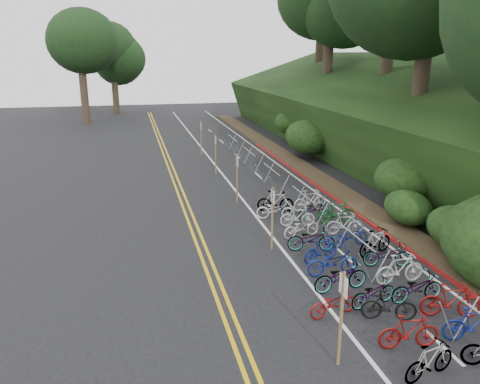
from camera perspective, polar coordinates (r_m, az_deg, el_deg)
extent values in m
plane|color=black|center=(13.84, 7.64, -15.29)|extent=(120.00, 120.00, 0.00)
cube|color=gold|center=(22.27, -6.70, -2.59)|extent=(0.12, 80.00, 0.01)
cube|color=gold|center=(22.30, -5.93, -2.53)|extent=(0.12, 80.00, 0.01)
cube|color=silver|center=(22.80, 1.19, -2.01)|extent=(0.12, 80.00, 0.01)
cube|color=silver|center=(24.14, 10.90, -1.25)|extent=(0.12, 80.00, 0.01)
cube|color=silver|center=(13.73, 23.55, -16.94)|extent=(0.10, 1.60, 0.01)
cube|color=silver|center=(18.21, 12.42, -7.36)|extent=(0.10, 1.60, 0.01)
cube|color=silver|center=(23.39, 6.18, -1.63)|extent=(0.10, 1.60, 0.01)
cube|color=silver|center=(28.88, 2.29, 1.99)|extent=(0.10, 1.60, 0.01)
cube|color=silver|center=(34.54, -0.35, 4.44)|extent=(0.10, 1.60, 0.01)
cube|color=silver|center=(40.30, -2.26, 6.18)|extent=(0.10, 1.60, 0.01)
cube|color=silver|center=(46.13, -3.69, 7.49)|extent=(0.10, 1.60, 0.01)
cube|color=maroon|center=(26.07, 10.15, 0.23)|extent=(0.25, 28.00, 0.10)
cube|color=black|center=(37.74, 15.43, 9.19)|extent=(12.32, 44.00, 9.11)
cube|color=#382819|center=(35.39, 4.88, 4.80)|extent=(1.40, 44.00, 0.16)
ellipsoid|color=#284C19|center=(19.16, 25.09, -4.04)|extent=(2.00, 2.80, 1.60)
ellipsoid|color=#284C19|center=(23.33, 19.39, 1.43)|extent=(2.60, 3.64, 2.08)
ellipsoid|color=#284C19|center=(28.88, 15.22, 5.46)|extent=(2.20, 3.08, 1.76)
ellipsoid|color=#284C19|center=(33.73, 8.27, 6.66)|extent=(3.00, 4.20, 2.40)
ellipsoid|color=#284C19|center=(39.50, 6.07, 8.42)|extent=(2.40, 3.36, 1.92)
ellipsoid|color=#284C19|center=(43.59, 6.01, 10.09)|extent=(2.80, 3.92, 2.24)
ellipsoid|color=#284C19|center=(21.37, 19.77, -1.78)|extent=(1.80, 2.52, 1.44)
ellipsoid|color=#284C19|center=(32.64, 13.26, 7.92)|extent=(3.20, 4.48, 2.56)
cylinder|color=#2D2319|center=(27.65, 21.17, 12.36)|extent=(0.85, 0.85, 6.52)
cylinder|color=#2D2319|center=(35.73, 17.51, 15.25)|extent=(0.89, 0.89, 7.39)
cylinder|color=#2D2319|center=(42.46, 10.61, 14.38)|extent=(0.82, 0.82, 6.08)
ellipsoid|color=black|center=(42.62, 11.03, 21.75)|extent=(8.11, 8.11, 7.70)
cylinder|color=#2D2319|center=(50.78, 9.66, 16.03)|extent=(0.87, 0.87, 6.95)
cylinder|color=#2D2319|center=(53.32, -18.43, 10.97)|extent=(0.80, 0.80, 5.65)
ellipsoid|color=black|center=(53.14, -18.95, 16.48)|extent=(7.72, 7.72, 7.34)
cylinder|color=#2D2319|center=(61.13, -14.95, 11.67)|extent=(0.78, 0.78, 5.21)
ellipsoid|color=black|center=(60.95, -15.29, 16.00)|extent=(6.76, 6.76, 6.42)
cylinder|color=#9196A1|center=(13.59, 23.92, -14.25)|extent=(0.63, 0.04, 1.24)
cylinder|color=#9196A1|center=(13.91, 25.82, -13.76)|extent=(0.63, 0.04, 1.24)
cylinder|color=#9196A1|center=(16.91, 13.79, -5.15)|extent=(0.05, 3.00, 0.05)
cylinder|color=#9196A1|center=(15.89, 15.00, -8.97)|extent=(0.58, 0.04, 1.13)
cylinder|color=#9196A1|center=(16.14, 16.78, -8.69)|extent=(0.58, 0.04, 1.13)
cylinder|color=#9196A1|center=(18.18, 10.90, -5.36)|extent=(0.58, 0.04, 1.13)
cylinder|color=#9196A1|center=(18.40, 12.51, -5.18)|extent=(0.58, 0.04, 1.13)
cylinder|color=#9196A1|center=(21.22, 7.79, -0.35)|extent=(0.05, 3.00, 0.05)
cylinder|color=#9196A1|center=(20.07, 8.39, -3.10)|extent=(0.58, 0.04, 1.13)
cylinder|color=#9196A1|center=(20.27, 9.86, -2.97)|extent=(0.58, 0.04, 1.13)
cylinder|color=#9196A1|center=(22.55, 5.82, -0.78)|extent=(0.58, 0.04, 1.13)
cylinder|color=#9196A1|center=(22.74, 7.15, -0.68)|extent=(0.58, 0.04, 1.13)
cylinder|color=#9196A1|center=(25.78, 3.87, 2.81)|extent=(0.05, 3.00, 0.05)
cylinder|color=#9196A1|center=(24.56, 4.17, 0.71)|extent=(0.58, 0.04, 1.13)
cylinder|color=#9196A1|center=(24.72, 5.41, 0.79)|extent=(0.58, 0.04, 1.13)
cylinder|color=#9196A1|center=(27.15, 2.42, 2.29)|extent=(0.58, 0.04, 1.13)
cylinder|color=#9196A1|center=(27.30, 3.56, 2.35)|extent=(0.58, 0.04, 1.13)
cylinder|color=#9196A1|center=(30.48, 1.13, 4.99)|extent=(0.05, 3.00, 0.05)
cylinder|color=#9196A1|center=(29.21, 1.27, 3.32)|extent=(0.58, 0.04, 1.13)
cylinder|color=#9196A1|center=(29.35, 2.33, 3.38)|extent=(0.58, 0.04, 1.13)
cylinder|color=#9196A1|center=(31.86, 0.02, 4.45)|extent=(0.58, 0.04, 1.13)
cylinder|color=#9196A1|center=(31.99, 1.00, 4.50)|extent=(0.58, 0.04, 1.13)
cylinder|color=#9196A1|center=(35.26, -0.88, 6.58)|extent=(0.05, 3.00, 0.05)
cylinder|color=#9196A1|center=(33.96, -0.83, 5.21)|extent=(0.58, 0.04, 1.13)
cylinder|color=#9196A1|center=(34.09, 0.09, 5.25)|extent=(0.58, 0.04, 1.13)
cylinder|color=#9196A1|center=(36.66, -1.78, 6.05)|extent=(0.58, 0.04, 1.13)
cylinder|color=#9196A1|center=(36.77, -0.92, 6.09)|extent=(0.58, 0.04, 1.13)
cylinder|color=brown|center=(11.68, 12.22, -14.95)|extent=(0.08, 0.08, 2.48)
cube|color=silver|center=(11.24, 12.49, -11.08)|extent=(0.02, 0.40, 0.50)
cylinder|color=brown|center=(17.75, 3.96, -3.30)|extent=(0.08, 0.08, 2.50)
cube|color=silver|center=(17.46, 4.01, -0.52)|extent=(0.02, 0.40, 0.50)
cylinder|color=brown|center=(23.28, -0.35, 1.59)|extent=(0.08, 0.08, 2.50)
cube|color=silver|center=(23.07, -0.36, 3.75)|extent=(0.02, 0.40, 0.50)
cylinder|color=brown|center=(29.00, -2.99, 4.58)|extent=(0.08, 0.08, 2.50)
cube|color=silver|center=(28.83, -3.02, 6.33)|extent=(0.02, 0.40, 0.50)
cylinder|color=brown|center=(34.82, -4.77, 6.57)|extent=(0.08, 0.08, 2.50)
cube|color=silver|center=(34.68, -4.80, 8.03)|extent=(0.02, 0.40, 0.50)
imported|color=maroon|center=(14.01, 11.33, -13.11)|extent=(0.81, 1.63, 0.82)
imported|color=slate|center=(12.28, 22.13, -18.50)|extent=(0.81, 1.60, 0.93)
imported|color=maroon|center=(13.11, 19.90, -15.68)|extent=(0.65, 1.67, 0.98)
imported|color=navy|center=(14.05, 26.63, -14.18)|extent=(0.83, 1.73, 1.00)
imported|color=black|center=(14.17, 17.70, -12.99)|extent=(0.93, 1.62, 0.94)
imported|color=maroon|center=(14.91, 24.31, -11.96)|extent=(0.98, 1.79, 1.04)
imported|color=slate|center=(14.78, 15.92, -11.72)|extent=(0.93, 1.71, 0.85)
imported|color=slate|center=(15.40, 20.75, -10.85)|extent=(0.70, 1.77, 0.92)
imported|color=slate|center=(15.36, 12.16, -10.05)|extent=(0.82, 1.90, 0.97)
imported|color=beige|center=(16.31, 18.93, -8.82)|extent=(0.57, 1.77, 1.05)
imported|color=navy|center=(16.32, 11.22, -8.35)|extent=(0.67, 1.84, 0.96)
imported|color=slate|center=(17.43, 17.46, -7.30)|extent=(0.97, 1.78, 0.88)
imported|color=navy|center=(17.24, 9.84, -6.94)|extent=(0.89, 1.61, 0.93)
imported|color=slate|center=(18.24, 16.17, -5.87)|extent=(1.08, 1.77, 1.03)
imported|color=slate|center=(18.09, 8.66, -5.70)|extent=(1.00, 1.90, 0.95)
imported|color=navy|center=(18.78, 13.21, -5.25)|extent=(0.84, 1.72, 0.86)
imported|color=beige|center=(19.34, 7.50, -4.25)|extent=(0.96, 1.76, 0.88)
imported|color=#9E9EA3|center=(19.92, 12.62, -3.79)|extent=(0.65, 1.63, 0.95)
imported|color=beige|center=(20.50, 7.04, -2.94)|extent=(0.63, 1.59, 0.93)
imported|color=#144C1E|center=(21.12, 11.70, -2.42)|extent=(0.58, 1.76, 1.04)
imported|color=beige|center=(21.28, 4.34, -2.15)|extent=(1.12, 1.83, 0.91)
imported|color=slate|center=(21.74, 9.00, -2.00)|extent=(0.90, 1.69, 0.84)
imported|color=slate|center=(22.25, 4.35, -1.12)|extent=(0.92, 1.81, 1.05)
imported|color=beige|center=(22.57, 8.51, -1.01)|extent=(0.74, 1.78, 1.04)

